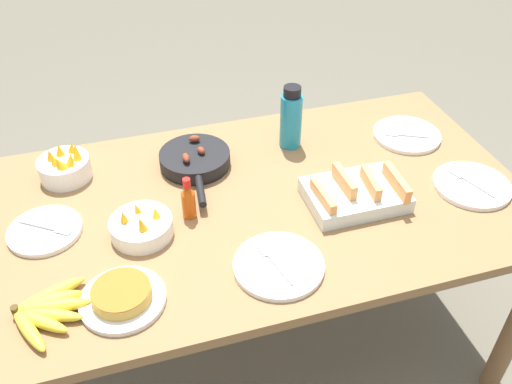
{
  "coord_description": "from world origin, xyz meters",
  "views": [
    {
      "loc": [
        -0.38,
        -1.27,
        1.88
      ],
      "look_at": [
        0.0,
        0.0,
        0.81
      ],
      "focal_mm": 38.0,
      "sensor_mm": 36.0,
      "label": 1
    }
  ],
  "objects_px": {
    "frittata_plate_center": "(122,296)",
    "hot_sauce_bottle": "(188,200)",
    "melon_tray": "(356,193)",
    "water_bottle": "(291,118)",
    "banana_bunch": "(45,310)",
    "skillet": "(195,160)",
    "fruit_bowl_citrus": "(141,226)",
    "empty_plate_far_left": "(279,265)",
    "empty_plate_far_right": "(472,185)",
    "fruit_bowl_mango": "(65,167)",
    "empty_plate_near_front": "(45,231)",
    "empty_plate_mid_edge": "(407,135)"
  },
  "relations": [
    {
      "from": "frittata_plate_center",
      "to": "hot_sauce_bottle",
      "type": "relative_size",
      "value": 1.57
    },
    {
      "from": "melon_tray",
      "to": "water_bottle",
      "type": "bearing_deg",
      "value": 104.05
    },
    {
      "from": "banana_bunch",
      "to": "skillet",
      "type": "bearing_deg",
      "value": 46.38
    },
    {
      "from": "banana_bunch",
      "to": "frittata_plate_center",
      "type": "relative_size",
      "value": 1.03
    },
    {
      "from": "melon_tray",
      "to": "fruit_bowl_citrus",
      "type": "relative_size",
      "value": 1.66
    },
    {
      "from": "melon_tray",
      "to": "hot_sauce_bottle",
      "type": "bearing_deg",
      "value": 170.91
    },
    {
      "from": "frittata_plate_center",
      "to": "empty_plate_far_left",
      "type": "xyz_separation_m",
      "value": [
        0.43,
        -0.0,
        -0.01
      ]
    },
    {
      "from": "empty_plate_far_left",
      "to": "empty_plate_far_right",
      "type": "xyz_separation_m",
      "value": [
        0.72,
        0.16,
        0.0
      ]
    },
    {
      "from": "fruit_bowl_citrus",
      "to": "fruit_bowl_mango",
      "type": "bearing_deg",
      "value": 120.35
    },
    {
      "from": "melon_tray",
      "to": "skillet",
      "type": "bearing_deg",
      "value": 143.39
    },
    {
      "from": "melon_tray",
      "to": "empty_plate_near_front",
      "type": "height_order",
      "value": "melon_tray"
    },
    {
      "from": "empty_plate_far_left",
      "to": "fruit_bowl_citrus",
      "type": "relative_size",
      "value": 1.38
    },
    {
      "from": "skillet",
      "to": "empty_plate_mid_edge",
      "type": "height_order",
      "value": "skillet"
    },
    {
      "from": "empty_plate_far_right",
      "to": "frittata_plate_center",
      "type": "bearing_deg",
      "value": -172.33
    },
    {
      "from": "water_bottle",
      "to": "hot_sauce_bottle",
      "type": "bearing_deg",
      "value": -146.69
    },
    {
      "from": "empty_plate_far_right",
      "to": "skillet",
      "type": "bearing_deg",
      "value": 155.94
    },
    {
      "from": "empty_plate_near_front",
      "to": "empty_plate_mid_edge",
      "type": "xyz_separation_m",
      "value": [
        1.29,
        0.16,
        -0.0
      ]
    },
    {
      "from": "fruit_bowl_citrus",
      "to": "frittata_plate_center",
      "type": "bearing_deg",
      "value": -108.72
    },
    {
      "from": "water_bottle",
      "to": "hot_sauce_bottle",
      "type": "distance_m",
      "value": 0.51
    },
    {
      "from": "melon_tray",
      "to": "fruit_bowl_citrus",
      "type": "xyz_separation_m",
      "value": [
        -0.67,
        0.04,
        -0.0
      ]
    },
    {
      "from": "frittata_plate_center",
      "to": "empty_plate_mid_edge",
      "type": "relative_size",
      "value": 0.91
    },
    {
      "from": "banana_bunch",
      "to": "empty_plate_far_left",
      "type": "height_order",
      "value": "banana_bunch"
    },
    {
      "from": "melon_tray",
      "to": "skillet",
      "type": "distance_m",
      "value": 0.56
    },
    {
      "from": "banana_bunch",
      "to": "hot_sauce_bottle",
      "type": "distance_m",
      "value": 0.5
    },
    {
      "from": "melon_tray",
      "to": "frittata_plate_center",
      "type": "height_order",
      "value": "melon_tray"
    },
    {
      "from": "banana_bunch",
      "to": "fruit_bowl_mango",
      "type": "height_order",
      "value": "fruit_bowl_mango"
    },
    {
      "from": "fruit_bowl_mango",
      "to": "water_bottle",
      "type": "distance_m",
      "value": 0.79
    },
    {
      "from": "skillet",
      "to": "empty_plate_mid_edge",
      "type": "bearing_deg",
      "value": 92.86
    },
    {
      "from": "fruit_bowl_mango",
      "to": "water_bottle",
      "type": "relative_size",
      "value": 0.73
    },
    {
      "from": "skillet",
      "to": "empty_plate_far_right",
      "type": "height_order",
      "value": "skillet"
    },
    {
      "from": "water_bottle",
      "to": "skillet",
      "type": "bearing_deg",
      "value": -175.09
    },
    {
      "from": "banana_bunch",
      "to": "hot_sauce_bottle",
      "type": "relative_size",
      "value": 1.62
    },
    {
      "from": "skillet",
      "to": "empty_plate_far_left",
      "type": "distance_m",
      "value": 0.55
    },
    {
      "from": "melon_tray",
      "to": "empty_plate_near_front",
      "type": "xyz_separation_m",
      "value": [
        -0.94,
        0.13,
        -0.02
      ]
    },
    {
      "from": "banana_bunch",
      "to": "empty_plate_far_right",
      "type": "height_order",
      "value": "banana_bunch"
    },
    {
      "from": "empty_plate_near_front",
      "to": "empty_plate_far_left",
      "type": "xyz_separation_m",
      "value": [
        0.62,
        -0.33,
        -0.0
      ]
    },
    {
      "from": "empty_plate_mid_edge",
      "to": "fruit_bowl_citrus",
      "type": "distance_m",
      "value": 1.04
    },
    {
      "from": "melon_tray",
      "to": "empty_plate_far_left",
      "type": "height_order",
      "value": "melon_tray"
    },
    {
      "from": "frittata_plate_center",
      "to": "empty_plate_mid_edge",
      "type": "xyz_separation_m",
      "value": [
        1.09,
        0.49,
        -0.01
      ]
    },
    {
      "from": "melon_tray",
      "to": "water_bottle",
      "type": "relative_size",
      "value": 1.31
    },
    {
      "from": "fruit_bowl_mango",
      "to": "fruit_bowl_citrus",
      "type": "height_order",
      "value": "fruit_bowl_mango"
    },
    {
      "from": "empty_plate_far_left",
      "to": "empty_plate_mid_edge",
      "type": "relative_size",
      "value": 1.03
    },
    {
      "from": "empty_plate_near_front",
      "to": "water_bottle",
      "type": "bearing_deg",
      "value": 15.17
    },
    {
      "from": "banana_bunch",
      "to": "empty_plate_mid_edge",
      "type": "distance_m",
      "value": 1.37
    },
    {
      "from": "empty_plate_near_front",
      "to": "empty_plate_far_left",
      "type": "distance_m",
      "value": 0.7
    },
    {
      "from": "hot_sauce_bottle",
      "to": "empty_plate_far_left",
      "type": "bearing_deg",
      "value": -55.78
    },
    {
      "from": "empty_plate_far_left",
      "to": "hot_sauce_bottle",
      "type": "distance_m",
      "value": 0.35
    },
    {
      "from": "fruit_bowl_mango",
      "to": "hot_sauce_bottle",
      "type": "bearing_deg",
      "value": -41.11
    },
    {
      "from": "empty_plate_far_right",
      "to": "hot_sauce_bottle",
      "type": "bearing_deg",
      "value": 172.04
    },
    {
      "from": "fruit_bowl_citrus",
      "to": "melon_tray",
      "type": "bearing_deg",
      "value": -3.6
    }
  ]
}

